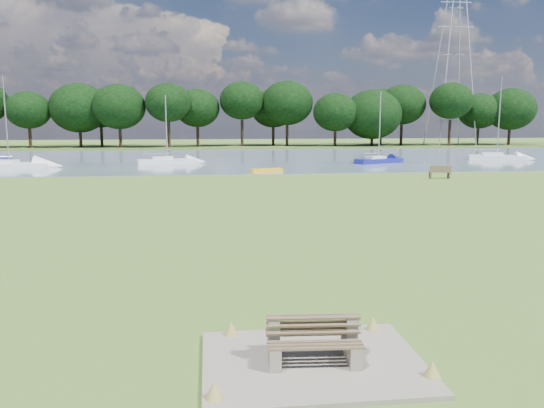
{
  "coord_description": "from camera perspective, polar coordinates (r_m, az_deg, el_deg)",
  "views": [
    {
      "loc": [
        -1.94,
        -23.41,
        4.65
      ],
      "look_at": [
        0.69,
        -2.0,
        1.24
      ],
      "focal_mm": 35.0,
      "sensor_mm": 36.0,
      "label": 1
    }
  ],
  "objects": [
    {
      "name": "ground",
      "position": [
        23.95,
        -2.22,
        -2.22
      ],
      "size": [
        220.0,
        220.0,
        0.0
      ],
      "primitive_type": "plane",
      "color": "olive"
    },
    {
      "name": "sailboat_5",
      "position": [
        57.59,
        -11.27,
        4.7
      ],
      "size": [
        6.34,
        2.87,
        7.2
      ],
      "rotation": [
        0.0,
        0.0,
        0.19
      ],
      "color": "silver",
      "rests_on": "river"
    },
    {
      "name": "sailboat_0",
      "position": [
        58.86,
        11.36,
        4.78
      ],
      "size": [
        5.85,
        3.8,
        7.64
      ],
      "rotation": [
        0.0,
        0.0,
        0.42
      ],
      "color": "navy",
      "rests_on": "river"
    },
    {
      "name": "bench_pair",
      "position": [
        10.47,
        4.42,
        -14.44
      ],
      "size": [
        1.85,
        1.17,
        0.96
      ],
      "rotation": [
        0.0,
        0.0,
        -0.07
      ],
      "color": "gray",
      "rests_on": "concrete_pad"
    },
    {
      "name": "sailboat_1",
      "position": [
        67.77,
        22.96,
        4.83
      ],
      "size": [
        6.65,
        3.6,
        9.59
      ],
      "rotation": [
        0.0,
        0.0,
        -0.3
      ],
      "color": "silver",
      "rests_on": "river"
    },
    {
      "name": "sailboat_4",
      "position": [
        57.77,
        -26.51,
        3.94
      ],
      "size": [
        7.59,
        2.33,
        8.87
      ],
      "rotation": [
        0.0,
        0.0,
        -0.03
      ],
      "color": "silver",
      "rests_on": "river"
    },
    {
      "name": "kayak",
      "position": [
        47.97,
        -0.55,
        3.66
      ],
      "size": [
        3.02,
        1.55,
        0.29
      ],
      "primitive_type": "cube",
      "rotation": [
        0.0,
        0.0,
        0.31
      ],
      "color": "#F2B210",
      "rests_on": "river"
    },
    {
      "name": "far_bank",
      "position": [
        95.54,
        -5.86,
        6.15
      ],
      "size": [
        220.0,
        20.0,
        0.4
      ],
      "primitive_type": "cube",
      "color": "#4C6626",
      "rests_on": "ground"
    },
    {
      "name": "tree_line",
      "position": [
        91.48,
        -8.78,
        10.39
      ],
      "size": [
        132.75,
        9.84,
        11.91
      ],
      "color": "black",
      "rests_on": "far_bank"
    },
    {
      "name": "pylon",
      "position": [
        104.74,
        19.11,
        17.6
      ],
      "size": [
        6.91,
        4.84,
        34.22
      ],
      "color": "#9BA0A8",
      "rests_on": "far_bank"
    },
    {
      "name": "riverbank_bench",
      "position": [
        44.86,
        17.62,
        3.3
      ],
      "size": [
        1.77,
        0.74,
        1.06
      ],
      "rotation": [
        0.0,
        0.0,
        -0.13
      ],
      "color": "brown",
      "rests_on": "ground"
    },
    {
      "name": "river",
      "position": [
        65.6,
        -5.31,
        4.88
      ],
      "size": [
        220.0,
        40.0,
        0.1
      ],
      "primitive_type": "cube",
      "color": "slate",
      "rests_on": "ground"
    },
    {
      "name": "concrete_pad",
      "position": [
        10.65,
        4.39,
        -16.62
      ],
      "size": [
        4.2,
        3.2,
        0.1
      ],
      "primitive_type": "cube",
      "color": "gray",
      "rests_on": "ground"
    }
  ]
}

